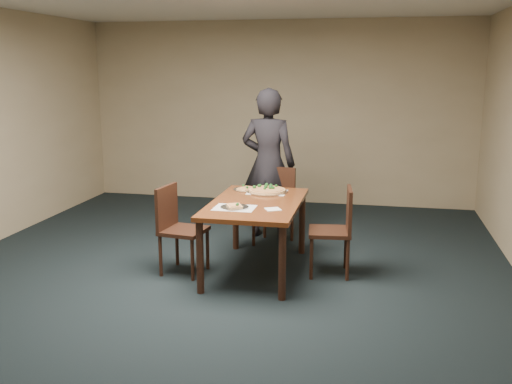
% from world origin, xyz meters
% --- Properties ---
extents(ground, '(8.00, 8.00, 0.00)m').
position_xyz_m(ground, '(0.00, 0.00, 0.00)').
color(ground, black).
rests_on(ground, ground).
extents(room_shell, '(8.00, 8.00, 8.00)m').
position_xyz_m(room_shell, '(0.00, 0.00, 1.74)').
color(room_shell, tan).
rests_on(room_shell, ground).
extents(dining_table, '(0.90, 1.50, 0.75)m').
position_xyz_m(dining_table, '(0.33, 0.77, 0.66)').
color(dining_table, '#542510').
rests_on(dining_table, ground).
extents(chair_far, '(0.49, 0.49, 0.91)m').
position_xyz_m(chair_far, '(0.35, 1.84, 0.52)').
color(chair_far, black).
rests_on(chair_far, ground).
extents(chair_left, '(0.47, 0.47, 0.91)m').
position_xyz_m(chair_left, '(-0.46, 0.59, 0.52)').
color(chair_left, black).
rests_on(chair_left, ground).
extents(chair_right, '(0.46, 0.46, 0.91)m').
position_xyz_m(chair_right, '(1.16, 0.86, 0.52)').
color(chair_right, black).
rests_on(chair_right, ground).
extents(diner, '(0.71, 0.50, 1.86)m').
position_xyz_m(diner, '(0.22, 2.04, 0.93)').
color(diner, black).
rests_on(diner, ground).
extents(placemat_main, '(0.42, 0.32, 0.00)m').
position_xyz_m(placemat_main, '(0.36, 1.23, 0.75)').
color(placemat_main, white).
rests_on(placemat_main, dining_table).
extents(placemat_near, '(0.40, 0.30, 0.00)m').
position_xyz_m(placemat_near, '(0.18, 0.47, 0.75)').
color(placemat_near, white).
rests_on(placemat_near, dining_table).
extents(pizza_pan, '(0.44, 0.44, 0.07)m').
position_xyz_m(pizza_pan, '(0.36, 1.23, 0.77)').
color(pizza_pan, silver).
rests_on(pizza_pan, dining_table).
extents(slice_plate_near, '(0.28, 0.28, 0.06)m').
position_xyz_m(slice_plate_near, '(0.19, 0.46, 0.76)').
color(slice_plate_near, silver).
rests_on(slice_plate_near, dining_table).
extents(slice_plate_far, '(0.28, 0.28, 0.06)m').
position_xyz_m(slice_plate_far, '(0.10, 1.30, 0.76)').
color(slice_plate_far, silver).
rests_on(slice_plate_far, dining_table).
extents(napkin, '(0.19, 0.19, 0.01)m').
position_xyz_m(napkin, '(0.56, 0.48, 0.75)').
color(napkin, white).
rests_on(napkin, dining_table).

